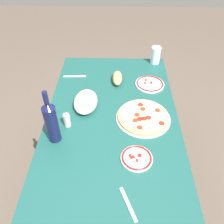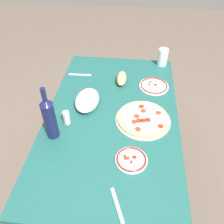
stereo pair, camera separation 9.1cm
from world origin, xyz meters
TOP-DOWN VIEW (x-y plane):
  - ground_plane at (0.00, 0.00)m, footprint 8.00×8.00m
  - dining_table at (0.00, 0.00)m, footprint 1.39×0.81m
  - pepperoni_pizza at (0.02, 0.19)m, footprint 0.33×0.33m
  - baked_pasta_dish at (-0.09, -0.17)m, footprint 0.24×0.15m
  - wine_bottle at (0.20, -0.31)m, footprint 0.07×0.07m
  - water_glass at (-0.63, 0.33)m, footprint 0.08×0.08m
  - side_plate_near at (-0.33, 0.26)m, footprint 0.21×0.21m
  - side_plate_far at (0.32, 0.14)m, footprint 0.17×0.17m
  - bread_loaf at (-0.36, 0.03)m, footprint 0.16×0.07m
  - spice_shaker at (0.09, -0.26)m, footprint 0.04×0.04m
  - fork_left at (-0.42, -0.29)m, footprint 0.02×0.17m
  - fork_right at (0.57, 0.09)m, footprint 0.16×0.08m

SIDE VIEW (x-z plane):
  - ground_plane at x=0.00m, z-range 0.00..0.00m
  - dining_table at x=0.00m, z-range 0.24..0.94m
  - fork_left at x=-0.42m, z-range 0.71..0.71m
  - fork_right at x=0.57m, z-range 0.71..0.71m
  - side_plate_near at x=-0.33m, z-range 0.70..0.73m
  - side_plate_far at x=0.32m, z-range 0.70..0.73m
  - pepperoni_pizza at x=0.02m, z-range 0.70..0.74m
  - bread_loaf at x=-0.36m, z-range 0.71..0.77m
  - baked_pasta_dish at x=-0.09m, z-range 0.71..0.79m
  - spice_shaker at x=0.09m, z-range 0.71..0.79m
  - water_glass at x=-0.63m, z-range 0.71..0.84m
  - wine_bottle at x=0.20m, z-range 0.68..1.01m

